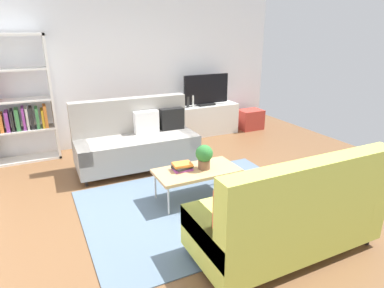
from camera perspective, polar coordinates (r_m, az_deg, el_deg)
name	(u,v)px	position (r m, az deg, el deg)	size (l,w,h in m)	color
ground_plane	(187,199)	(4.53, -0.79, -9.38)	(7.68, 7.68, 0.00)	brown
wall_far	(125,68)	(6.66, -11.44, 12.68)	(6.40, 0.12, 2.90)	silver
area_rug	(200,205)	(4.36, 1.42, -10.46)	(2.90, 2.20, 0.01)	slate
couch_beige	(136,141)	(5.46, -9.51, 0.58)	(1.91, 0.87, 1.10)	gray
couch_green	(288,215)	(3.45, 16.16, -11.55)	(1.90, 0.84, 1.10)	#C1CC51
coffee_table	(197,171)	(4.37, 0.84, -4.74)	(1.10, 0.56, 0.42)	tan
tv_console	(205,120)	(7.13, 2.30, 4.20)	(1.40, 0.44, 0.64)	silver
tv	(206,90)	(6.97, 2.45, 9.18)	(1.00, 0.20, 0.64)	black
bookshelf	(15,105)	(6.20, -28.05, 5.91)	(1.10, 0.36, 2.10)	white
storage_trunk	(250,119)	(7.64, 9.96, 4.18)	(0.52, 0.40, 0.44)	#B2382D
potted_plant	(204,156)	(4.32, 2.10, -2.01)	(0.23, 0.23, 0.33)	brown
table_book_0	(182,169)	(4.35, -1.67, -4.28)	(0.24, 0.18, 0.03)	purple
table_book_1	(182,167)	(4.34, -1.67, -3.92)	(0.24, 0.18, 0.03)	#262626
table_book_2	(182,164)	(4.32, -1.68, -3.52)	(0.24, 0.18, 0.03)	orange
vase_0	(179,103)	(6.83, -2.18, 6.98)	(0.09, 0.09, 0.16)	silver
bottle_0	(188,102)	(6.80, -0.71, 7.23)	(0.06, 0.06, 0.23)	#262626
bottle_1	(193,101)	(6.85, 0.15, 7.38)	(0.04, 0.04, 0.24)	silver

